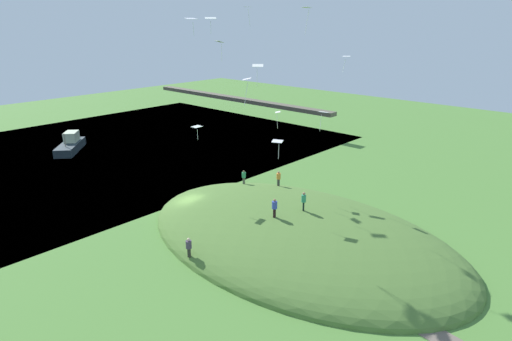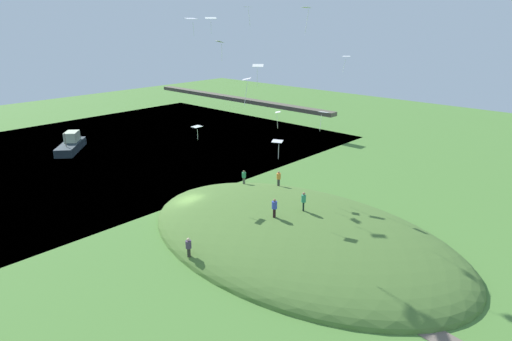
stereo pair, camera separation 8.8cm
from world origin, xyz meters
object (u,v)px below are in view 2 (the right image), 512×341
at_px(kite_0, 277,142).
at_px(kite_11, 191,19).
at_px(kite_9, 220,43).
at_px(kite_4, 306,10).
at_px(person_on_hilltop, 304,199).
at_px(person_walking_path, 244,176).
at_px(kite_8, 324,113).
at_px(person_watching_kites, 274,206).
at_px(kite_6, 346,57).
at_px(person_near_shore, 188,245).
at_px(kite_5, 211,19).
at_px(kite_10, 278,113).
at_px(person_with_child, 279,177).
at_px(kite_1, 247,81).
at_px(kite_2, 258,67).
at_px(boat_on_lake, 71,145).
at_px(kite_12, 197,127).
at_px(kite_7, 248,8).

bearing_deg(kite_0, kite_11, -159.90).
bearing_deg(kite_0, kite_9, 160.13).
bearing_deg(kite_0, kite_4, -28.89).
distance_m(person_on_hilltop, person_walking_path, 10.90).
xyz_separation_m(kite_8, kite_9, (-11.39, -3.18, 6.48)).
xyz_separation_m(person_watching_kites, kite_6, (2.05, 6.92, 12.38)).
bearing_deg(person_near_shore, kite_5, 87.15).
bearing_deg(kite_4, person_on_hilltop, 121.80).
bearing_deg(kite_5, kite_4, -19.51).
bearing_deg(kite_11, kite_4, 1.68).
bearing_deg(kite_9, kite_4, -22.49).
xyz_separation_m(kite_0, kite_9, (-11.68, 4.22, 7.91)).
bearing_deg(kite_9, kite_10, 6.51).
xyz_separation_m(person_with_child, kite_1, (3.96, -9.06, 11.56)).
bearing_deg(kite_2, boat_on_lake, -168.22).
relative_size(boat_on_lake, kite_2, 3.24).
bearing_deg(person_with_child, kite_9, -176.24).
bearing_deg(kite_5, kite_8, 18.86).
distance_m(person_on_hilltop, person_watching_kites, 3.01).
bearing_deg(kite_12, person_watching_kites, 4.42).
bearing_deg(kite_9, kite_1, -33.53).
relative_size(person_with_child, kite_5, 0.96).
bearing_deg(kite_6, person_with_child, 173.94).
xyz_separation_m(person_with_child, kite_6, (8.04, -0.85, 13.16)).
distance_m(person_on_hilltop, kite_8, 9.41).
xyz_separation_m(kite_6, kite_9, (-14.86, -1.07, 0.77)).
distance_m(person_with_child, kite_4, 21.07).
height_order(kite_0, kite_12, kite_12).
distance_m(person_near_shore, kite_1, 14.05).
bearing_deg(person_with_child, kite_1, -78.43).
bearing_deg(kite_7, kite_6, 3.73).
bearing_deg(kite_2, person_on_hilltop, -26.88).
bearing_deg(person_with_child, person_walking_path, -161.54).
relative_size(kite_4, kite_6, 1.37).
xyz_separation_m(person_walking_path, kite_6, (11.41, 1.13, 13.30)).
bearing_deg(kite_5, person_with_child, 21.01).
xyz_separation_m(kite_2, kite_9, (-3.42, -2.26, 2.41)).
xyz_separation_m(kite_7, kite_10, (3.62, 0.50, -10.04)).
bearing_deg(kite_12, boat_on_lake, 176.33).
height_order(kite_0, kite_4, kite_4).
relative_size(kite_1, kite_7, 1.17).
distance_m(person_watching_kites, kite_8, 11.32).
xyz_separation_m(boat_on_lake, kite_11, (32.89, -2.55, 17.98)).
bearing_deg(kite_2, person_watching_kites, -40.82).
bearing_deg(kite_12, kite_6, 34.09).
distance_m(kite_2, kite_12, 10.16).
height_order(kite_5, kite_8, kite_5).
relative_size(kite_2, kite_7, 1.23).
distance_m(boat_on_lake, kite_9, 33.19).
xyz_separation_m(person_on_hilltop, kite_8, (-2.49, 6.23, 6.60)).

